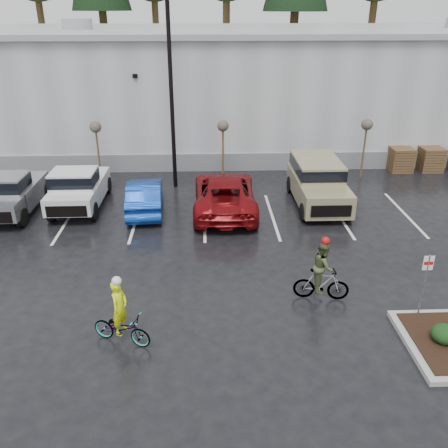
{
  "coord_description": "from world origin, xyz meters",
  "views": [
    {
      "loc": [
        -2.41,
        -11.17,
        8.54
      ],
      "look_at": [
        -1.79,
        4.44,
        1.3
      ],
      "focal_mm": 38.0,
      "sensor_mm": 36.0,
      "label": 1
    }
  ],
  "objects_px": {
    "fire_lane_sign": "(425,280)",
    "pickup_white": "(80,185)",
    "sapling_east": "(367,128)",
    "pickup_silver": "(13,190)",
    "sapling_mid": "(223,129)",
    "cyclist_olive": "(322,277)",
    "sapling_west": "(96,130)",
    "pallet_stack_b": "(430,159)",
    "lamppost": "(170,72)",
    "pallet_stack_a": "(400,159)",
    "cyclist_hivis": "(121,322)",
    "car_blue": "(145,196)",
    "suv_tan": "(318,184)",
    "car_red": "(225,193)"
  },
  "relations": [
    {
      "from": "fire_lane_sign",
      "to": "pickup_white",
      "type": "height_order",
      "value": "fire_lane_sign"
    },
    {
      "from": "sapling_east",
      "to": "pickup_silver",
      "type": "bearing_deg",
      "value": -167.43
    },
    {
      "from": "fire_lane_sign",
      "to": "pickup_silver",
      "type": "height_order",
      "value": "fire_lane_sign"
    },
    {
      "from": "sapling_mid",
      "to": "cyclist_olive",
      "type": "distance_m",
      "value": 12.0
    },
    {
      "from": "sapling_west",
      "to": "pallet_stack_b",
      "type": "bearing_deg",
      "value": 3.14
    },
    {
      "from": "sapling_west",
      "to": "fire_lane_sign",
      "type": "height_order",
      "value": "sapling_west"
    },
    {
      "from": "lamppost",
      "to": "pallet_stack_a",
      "type": "xyz_separation_m",
      "value": [
        12.5,
        2.0,
        -5.01
      ]
    },
    {
      "from": "sapling_west",
      "to": "fire_lane_sign",
      "type": "distance_m",
      "value": 17.46
    },
    {
      "from": "pallet_stack_b",
      "to": "cyclist_olive",
      "type": "distance_m",
      "value": 15.46
    },
    {
      "from": "pallet_stack_b",
      "to": "pickup_white",
      "type": "height_order",
      "value": "pickup_white"
    },
    {
      "from": "lamppost",
      "to": "pickup_white",
      "type": "bearing_deg",
      "value": -151.66
    },
    {
      "from": "cyclist_olive",
      "to": "cyclist_hivis",
      "type": "bearing_deg",
      "value": 116.76
    },
    {
      "from": "sapling_west",
      "to": "pallet_stack_b",
      "type": "height_order",
      "value": "sapling_west"
    },
    {
      "from": "pallet_stack_b",
      "to": "car_blue",
      "type": "relative_size",
      "value": 0.31
    },
    {
      "from": "cyclist_hivis",
      "to": "lamppost",
      "type": "bearing_deg",
      "value": 17.96
    },
    {
      "from": "car_blue",
      "to": "lamppost",
      "type": "bearing_deg",
      "value": -115.15
    },
    {
      "from": "sapling_west",
      "to": "cyclist_olive",
      "type": "xyz_separation_m",
      "value": [
        9.17,
        -11.54,
        -1.92
      ]
    },
    {
      "from": "cyclist_olive",
      "to": "sapling_mid",
      "type": "bearing_deg",
      "value": 21.98
    },
    {
      "from": "sapling_west",
      "to": "pallet_stack_a",
      "type": "relative_size",
      "value": 2.37
    },
    {
      "from": "pickup_white",
      "to": "cyclist_hivis",
      "type": "xyz_separation_m",
      "value": [
        3.43,
        -10.17,
        -0.32
      ]
    },
    {
      "from": "pallet_stack_b",
      "to": "pallet_stack_a",
      "type": "bearing_deg",
      "value": 180.0
    },
    {
      "from": "pallet_stack_a",
      "to": "cyclist_hivis",
      "type": "relative_size",
      "value": 0.64
    },
    {
      "from": "sapling_west",
      "to": "pallet_stack_b",
      "type": "relative_size",
      "value": 2.37
    },
    {
      "from": "car_blue",
      "to": "pallet_stack_a",
      "type": "bearing_deg",
      "value": -163.7
    },
    {
      "from": "fire_lane_sign",
      "to": "car_blue",
      "type": "height_order",
      "value": "fire_lane_sign"
    },
    {
      "from": "pickup_white",
      "to": "cyclist_hivis",
      "type": "height_order",
      "value": "cyclist_hivis"
    },
    {
      "from": "lamppost",
      "to": "suv_tan",
      "type": "height_order",
      "value": "lamppost"
    },
    {
      "from": "car_blue",
      "to": "cyclist_olive",
      "type": "distance_m",
      "value": 9.79
    },
    {
      "from": "lamppost",
      "to": "sapling_west",
      "type": "relative_size",
      "value": 2.88
    },
    {
      "from": "pickup_white",
      "to": "lamppost",
      "type": "bearing_deg",
      "value": 28.34
    },
    {
      "from": "sapling_mid",
      "to": "pickup_white",
      "type": "bearing_deg",
      "value": -154.01
    },
    {
      "from": "sapling_east",
      "to": "lamppost",
      "type": "bearing_deg",
      "value": -174.29
    },
    {
      "from": "fire_lane_sign",
      "to": "car_blue",
      "type": "relative_size",
      "value": 0.51
    },
    {
      "from": "cyclist_hivis",
      "to": "sapling_mid",
      "type": "bearing_deg",
      "value": 7.85
    },
    {
      "from": "pickup_silver",
      "to": "cyclist_olive",
      "type": "bearing_deg",
      "value": -32.16
    },
    {
      "from": "pallet_stack_a",
      "to": "cyclist_hivis",
      "type": "distance_m",
      "value": 19.65
    },
    {
      "from": "pickup_silver",
      "to": "car_blue",
      "type": "height_order",
      "value": "pickup_silver"
    },
    {
      "from": "sapling_west",
      "to": "pickup_silver",
      "type": "height_order",
      "value": "sapling_west"
    },
    {
      "from": "pallet_stack_b",
      "to": "suv_tan",
      "type": "bearing_deg",
      "value": -147.39
    },
    {
      "from": "pickup_silver",
      "to": "suv_tan",
      "type": "distance_m",
      "value": 13.89
    },
    {
      "from": "sapling_east",
      "to": "cyclist_olive",
      "type": "bearing_deg",
      "value": -112.72
    },
    {
      "from": "pallet_stack_b",
      "to": "pickup_silver",
      "type": "height_order",
      "value": "pickup_silver"
    },
    {
      "from": "sapling_east",
      "to": "pallet_stack_a",
      "type": "height_order",
      "value": "sapling_east"
    },
    {
      "from": "sapling_mid",
      "to": "suv_tan",
      "type": "relative_size",
      "value": 0.63
    },
    {
      "from": "sapling_mid",
      "to": "fire_lane_sign",
      "type": "distance_m",
      "value": 13.92
    },
    {
      "from": "fire_lane_sign",
      "to": "car_red",
      "type": "xyz_separation_m",
      "value": [
        -5.39,
        8.58,
        -0.59
      ]
    },
    {
      "from": "lamppost",
      "to": "pallet_stack_a",
      "type": "bearing_deg",
      "value": 9.09
    },
    {
      "from": "car_red",
      "to": "pickup_white",
      "type": "bearing_deg",
      "value": -7.23
    },
    {
      "from": "sapling_east",
      "to": "car_blue",
      "type": "bearing_deg",
      "value": -159.88
    },
    {
      "from": "sapling_west",
      "to": "pickup_white",
      "type": "bearing_deg",
      "value": -94.1
    }
  ]
}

